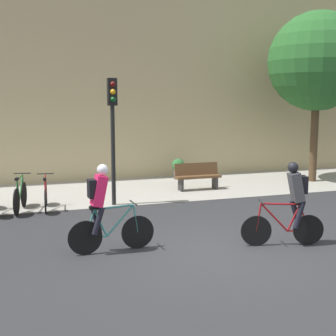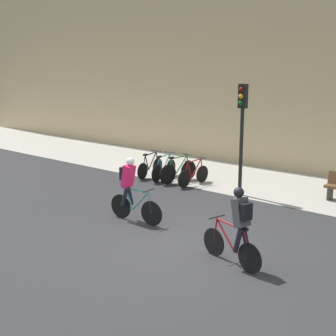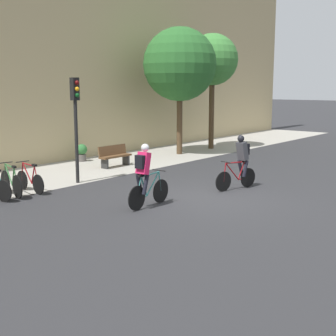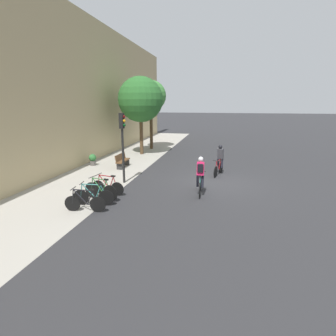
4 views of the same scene
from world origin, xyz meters
The scene contains 12 objects.
ground centered at (0.00, 0.00, 0.00)m, with size 200.00×200.00×0.00m, color #2B2B2D.
kerb_strip centered at (0.00, 6.75, 0.00)m, with size 44.00×4.50×0.01m, color #A39E93.
building_facade centered at (0.00, 9.30, 4.93)m, with size 44.00×0.60×9.87m, color tan.
cyclist_pink centered at (-2.05, 0.67, 0.95)m, with size 1.76×0.46×1.78m.
cyclist_grey centered at (1.76, -0.09, 0.95)m, with size 1.70×0.61×1.76m.
parked_bike_2 centered at (-3.57, 4.81, 0.42)m, with size 0.51×1.68×0.99m.
parked_bike_3 centered at (-2.90, 4.80, 0.39)m, with size 0.46×1.61×0.95m.
traffic_light_pole centered at (-1.00, 4.76, 2.50)m, with size 0.26×0.30×3.60m.
bench centered at (2.14, 6.13, 0.46)m, with size 1.54×0.44×0.89m.
street_tree_0 centered at (6.80, 6.33, 4.34)m, with size 3.54×3.54×6.13m.
street_tree_1 centered at (9.51, 6.27, 4.65)m, with size 2.69×2.69×6.04m.
potted_plant centered at (2.21, 8.28, 0.44)m, with size 0.48×0.48×0.78m.
Camera 3 is at (-11.39, -7.73, 3.31)m, focal length 50.00 mm.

